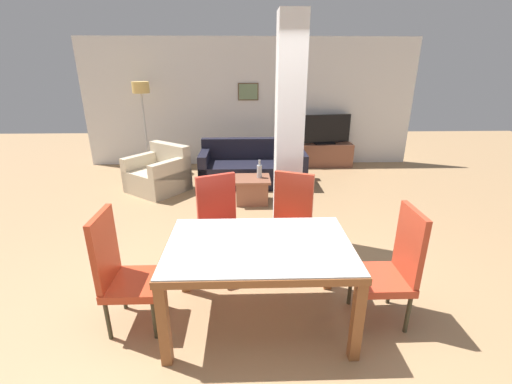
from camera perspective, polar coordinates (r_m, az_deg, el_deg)
The scene contains 15 objects.
ground_plane at distance 3.30m, azimuth 0.46°, elevation -20.43°, with size 18.00×18.00×0.00m, color #A37F57.
back_wall at distance 7.74m, azimuth -1.03°, elevation 14.55°, with size 7.20×0.09×2.70m.
divider_pillar at distance 4.08m, azimuth 5.47°, elevation 8.97°, with size 0.31×0.34×2.70m.
dining_table at distance 2.93m, azimuth 0.50°, elevation -11.29°, with size 1.54×1.00×0.78m.
dining_chair_head_left at distance 3.15m, azimuth -21.46°, elevation -11.98°, with size 0.46×0.46×1.06m.
dining_chair_far_left at distance 3.75m, azimuth -5.92°, elevation -5.11°, with size 0.61×0.61×1.06m.
dining_chair_head_right at distance 3.22m, azimuth 21.89°, elevation -11.25°, with size 0.46×0.46×1.06m.
dining_chair_far_right at distance 3.82m, azimuth 5.71°, elevation -4.65°, with size 0.60×0.60×1.06m.
sofa at distance 6.55m, azimuth -0.56°, elevation 3.90°, with size 1.96×0.87×0.81m.
armchair at distance 6.41m, azimuth -15.85°, elevation 2.71°, with size 1.22×1.21×0.81m.
coffee_table at distance 5.64m, azimuth -0.68°, elevation 0.39°, with size 0.59×0.52×0.42m.
bottle at distance 5.56m, azimuth 0.58°, elevation 3.55°, with size 0.08×0.08×0.30m.
tv_stand at distance 7.85m, azimuth 11.18°, elevation 6.11°, with size 1.25×0.40×0.51m.
tv_screen at distance 7.73m, azimuth 11.47°, elevation 10.14°, with size 1.12×0.27×0.64m.
floor_lamp at distance 7.53m, azimuth -18.52°, elevation 14.89°, with size 0.34×0.34×1.83m.
Camera 1 is at (-0.10, -2.49, 2.17)m, focal length 24.00 mm.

